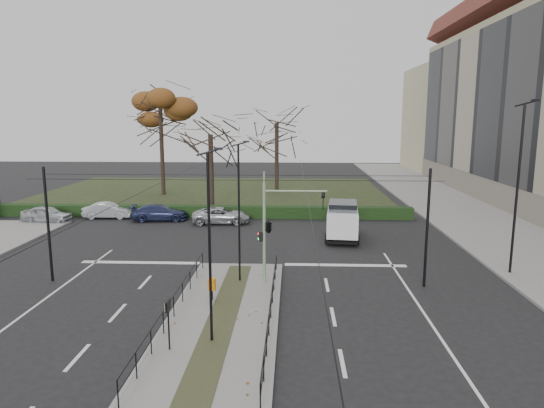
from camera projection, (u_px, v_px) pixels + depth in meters
The scene contains 21 objects.
ground at pixel (230, 298), 22.96m from camera, with size 140.00×140.00×0.00m, color black.
median_island at pixel (223, 318), 20.49m from camera, with size 4.40×15.00×0.14m, color slate.
sidewalk_east at pixel (459, 211), 43.81m from camera, with size 8.00×90.00×0.14m, color slate.
park at pixel (214, 193), 54.67m from camera, with size 38.00×26.00×0.10m, color black.
hedge at pixel (188, 211), 41.42m from camera, with size 38.00×1.00×1.00m, color black.
median_railing at pixel (222, 298), 20.23m from camera, with size 4.14×13.24×0.92m.
catenary at pixel (233, 220), 23.95m from camera, with size 20.00×34.00×6.00m.
traffic_light at pixel (270, 225), 24.38m from camera, with size 3.45×1.96×5.08m.
litter_bin at pixel (212, 284), 22.25m from camera, with size 0.39×0.39×1.01m.
info_panel at pixel (168, 311), 17.31m from camera, with size 0.11×0.49×1.86m.
streetlamp_median_near at pixel (210, 246), 17.61m from camera, with size 0.61×0.12×7.25m.
streetlamp_median_far at pixel (239, 211), 24.30m from camera, with size 0.60×0.12×7.17m.
streetlamp_sidewalk at pixel (518, 187), 25.47m from camera, with size 0.77×0.16×9.21m.
parked_car_first at pixel (47, 214), 39.28m from camera, with size 1.61×3.99×1.36m, color #AEB1B6.
parked_car_second at pixel (108, 210), 40.99m from camera, with size 1.41×4.04×1.33m, color #AEB1B6.
parked_car_third at pixel (159, 213), 40.07m from camera, with size 1.86×4.57×1.33m, color #21284D.
parked_car_fourth at pixel (221, 215), 39.00m from camera, with size 2.14×4.63×1.29m, color #AEB1B6.
white_van at pixel (342, 220), 34.00m from camera, with size 2.66×5.19×2.62m.
rust_tree at pixel (160, 107), 51.55m from camera, with size 10.05×10.05×12.38m.
bare_tree_center at pixel (277, 128), 54.08m from camera, with size 7.25×7.25×10.31m.
bare_tree_near at pixel (211, 140), 42.96m from camera, with size 6.51×6.51×9.09m.
Camera 1 is at (2.92, -21.71, 8.43)m, focal length 32.00 mm.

